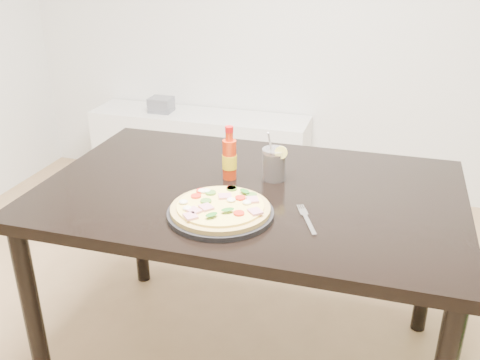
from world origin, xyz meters
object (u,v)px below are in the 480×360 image
(plate, at_px, (221,213))
(cola_cup, at_px, (274,165))
(pizza, at_px, (220,207))
(hot_sauce_bottle, at_px, (229,158))
(dining_table, at_px, (250,210))
(fork, at_px, (306,218))
(media_console, at_px, (200,151))

(plate, xyz_separation_m, cola_cup, (0.09, 0.31, 0.04))
(pizza, bearing_deg, cola_cup, 73.44)
(pizza, height_order, hot_sauce_bottle, hot_sauce_bottle)
(plate, relative_size, cola_cup, 1.86)
(dining_table, distance_m, fork, 0.29)
(plate, bearing_deg, hot_sauce_bottle, 101.81)
(dining_table, bearing_deg, cola_cup, 58.03)
(hot_sauce_bottle, xyz_separation_m, cola_cup, (0.15, 0.04, -0.02))
(dining_table, height_order, cola_cup, cola_cup)
(hot_sauce_bottle, bearing_deg, pizza, -78.34)
(cola_cup, xyz_separation_m, media_console, (-0.81, 1.39, -0.55))
(dining_table, height_order, media_console, dining_table)
(fork, bearing_deg, plate, 168.13)
(cola_cup, bearing_deg, dining_table, -121.97)
(hot_sauce_bottle, height_order, media_console, hot_sauce_bottle)
(dining_table, distance_m, plate, 0.24)
(cola_cup, bearing_deg, media_console, 120.05)
(cola_cup, distance_m, media_console, 1.70)
(cola_cup, distance_m, fork, 0.31)
(dining_table, relative_size, hot_sauce_bottle, 7.37)
(dining_table, xyz_separation_m, hot_sauce_bottle, (-0.09, 0.05, 0.16))
(dining_table, distance_m, media_console, 1.72)
(dining_table, bearing_deg, plate, -98.40)
(plate, height_order, pizza, pizza)
(pizza, distance_m, hot_sauce_bottle, 0.28)
(plate, bearing_deg, dining_table, 81.60)
(fork, distance_m, media_console, 1.98)
(pizza, relative_size, fork, 1.68)
(fork, bearing_deg, cola_cup, 98.23)
(hot_sauce_bottle, bearing_deg, plate, -78.19)
(cola_cup, bearing_deg, plate, -106.28)
(dining_table, relative_size, media_console, 1.00)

